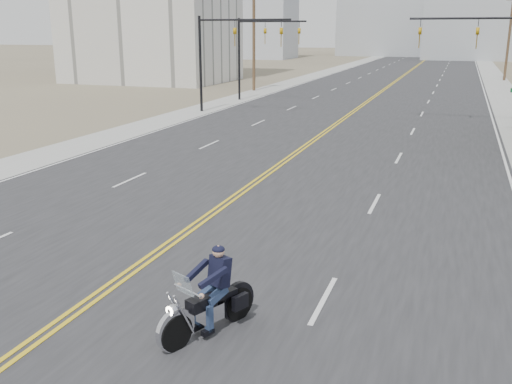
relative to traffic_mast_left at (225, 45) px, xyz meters
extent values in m
plane|color=#776D56|center=(8.98, -32.00, -4.94)|extent=(400.00, 400.00, 0.00)
cube|color=#303033|center=(8.98, 38.00, -4.93)|extent=(20.00, 200.00, 0.01)
cube|color=#A5A5A0|center=(-2.52, 38.00, -4.93)|extent=(3.00, 200.00, 0.01)
cube|color=#A5A5A0|center=(20.48, 38.00, -4.93)|extent=(3.00, 200.00, 0.01)
cylinder|color=black|center=(-2.02, 0.00, -1.44)|extent=(0.20, 0.20, 7.00)
cylinder|color=black|center=(1.48, 0.00, 1.76)|extent=(7.00, 0.14, 0.14)
imported|color=#BF8C0C|center=(0.78, 0.00, 1.11)|extent=(0.21, 0.26, 1.30)
imported|color=#BF8C0C|center=(4.28, 0.00, 1.11)|extent=(0.21, 0.26, 1.30)
cylinder|color=black|center=(16.48, 0.00, 1.76)|extent=(7.00, 0.14, 0.14)
imported|color=#BF8C0C|center=(17.18, 0.00, 1.11)|extent=(0.21, 0.26, 1.30)
imported|color=#BF8C0C|center=(13.68, 0.00, 1.11)|extent=(0.21, 0.26, 1.30)
cylinder|color=black|center=(-2.02, 8.00, -1.44)|extent=(0.20, 0.20, 7.00)
cylinder|color=black|center=(0.98, 8.00, 1.76)|extent=(6.00, 0.14, 0.14)
imported|color=#BF8C0C|center=(0.38, 8.00, 1.11)|extent=(0.21, 0.26, 1.30)
imported|color=#BF8C0C|center=(3.38, 8.00, 1.11)|extent=(0.21, 0.26, 1.30)
cylinder|color=brown|center=(21.48, 38.00, 0.56)|extent=(0.30, 0.30, 11.00)
cylinder|color=brown|center=(-3.52, 16.00, 0.31)|extent=(0.30, 0.30, 10.50)
cube|color=#B7BCC6|center=(-26.02, 83.00, 6.06)|extent=(14.00, 12.00, 22.00)
cube|color=#ADB2B7|center=(16.98, 93.00, 2.06)|extent=(18.00, 14.00, 14.00)
cube|color=#ADB2B7|center=(-3.02, 108.00, 8.06)|extent=(20.00, 15.00, 26.00)
cube|color=#ADB2B7|center=(-41.02, 98.00, 3.06)|extent=(12.00, 12.00, 16.00)
camera|label=1|loc=(16.49, -39.68, 1.02)|focal=40.00mm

